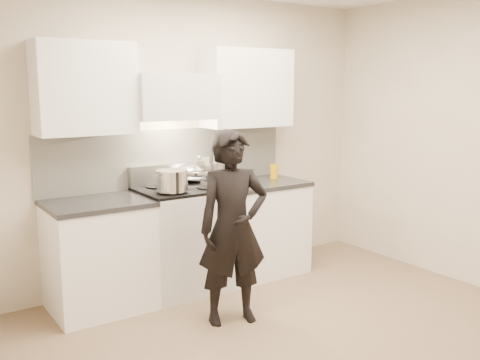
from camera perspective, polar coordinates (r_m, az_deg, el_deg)
name	(u,v)px	position (r m, az deg, el deg)	size (l,w,h in m)	color
ground_plane	(311,339)	(4.15, 7.54, -16.46)	(4.00, 4.00, 0.00)	#7E6349
room_shell	(276,120)	(3.98, 3.86, 6.44)	(4.04, 3.54, 2.70)	beige
stove	(182,239)	(4.92, -6.16, -6.24)	(0.76, 0.65, 0.96)	silver
counter_right	(256,227)	(5.34, 1.75, -5.03)	(0.92, 0.67, 0.92)	white
counter_left	(99,255)	(4.63, -14.80, -7.74)	(0.82, 0.67, 0.92)	white
wok	(193,172)	(5.01, -5.05, 0.85)	(0.35, 0.43, 0.28)	silver
stock_pot	(172,181)	(4.59, -7.29, -0.06)	(0.37, 0.35, 0.18)	silver
utensil_crock	(216,170)	(5.26, -2.54, 1.06)	(0.13, 0.13, 0.36)	#B1B1B1
spice_jar	(239,177)	(5.29, -0.06, 0.36)	(0.04, 0.04, 0.08)	#C6530D
oil_glass	(274,171)	(5.45, 3.64, 0.96)	(0.08, 0.08, 0.14)	#C09107
person	(233,228)	(4.15, -0.76, -5.12)	(0.56, 0.36, 1.52)	black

